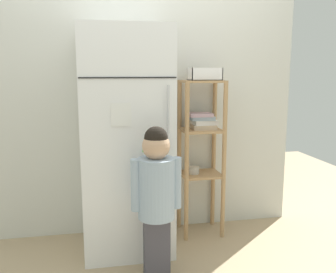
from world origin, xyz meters
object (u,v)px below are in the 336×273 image
at_px(fruit_bin, 204,75).
at_px(child_standing, 156,188).
at_px(refrigerator, 126,142).
at_px(pantry_shelf_unit, 201,140).

bearing_deg(fruit_bin, child_standing, -128.26).
bearing_deg(fruit_bin, refrigerator, -166.41).
bearing_deg(child_standing, refrigerator, 107.58).
height_order(refrigerator, child_standing, refrigerator).
bearing_deg(refrigerator, fruit_bin, 13.59).
distance_m(child_standing, fruit_bin, 1.09).
height_order(refrigerator, pantry_shelf_unit, refrigerator).
bearing_deg(refrigerator, pantry_shelf_unit, 13.40).
relative_size(refrigerator, pantry_shelf_unit, 1.30).
distance_m(refrigerator, child_standing, 0.55).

